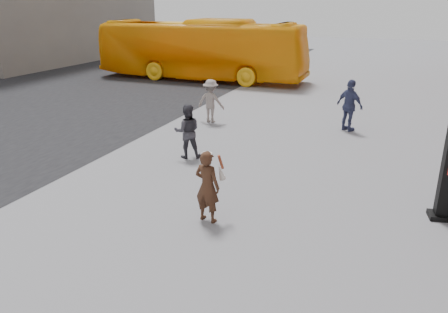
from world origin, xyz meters
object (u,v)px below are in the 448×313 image
at_px(woman, 208,186).
at_px(pedestrian_b, 211,101).
at_px(pedestrian_c, 350,106).
at_px(bus, 201,50).
at_px(pedestrian_a, 187,131).

xyz_separation_m(woman, pedestrian_b, (-3.14, 7.36, 0.02)).
distance_m(pedestrian_b, pedestrian_c, 5.10).
relative_size(pedestrian_b, pedestrian_c, 0.89).
height_order(pedestrian_b, pedestrian_c, pedestrian_c).
bearing_deg(pedestrian_c, bus, -7.34).
xyz_separation_m(pedestrian_a, pedestrian_c, (4.07, 4.69, 0.12)).
xyz_separation_m(woman, pedestrian_c, (1.90, 8.11, 0.12)).
xyz_separation_m(pedestrian_b, pedestrian_c, (5.04, 0.74, 0.10)).
relative_size(woman, pedestrian_b, 0.96).
distance_m(pedestrian_a, pedestrian_c, 6.21).
bearing_deg(woman, bus, -55.94).
distance_m(bus, pedestrian_b, 9.75).
bearing_deg(pedestrian_b, pedestrian_a, 105.16).
height_order(bus, pedestrian_c, bus).
relative_size(pedestrian_a, pedestrian_b, 0.98).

